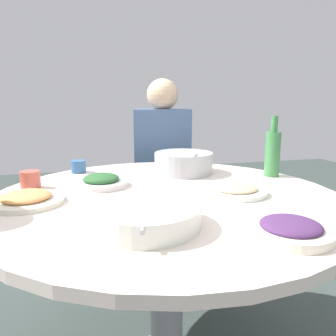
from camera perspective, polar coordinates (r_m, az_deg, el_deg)
name	(u,v)px	position (r m, az deg, el deg)	size (l,w,h in m)	color
round_dining_table	(166,224)	(1.21, -0.27, -9.85)	(1.25, 1.25, 0.73)	#99999E
rice_bowl	(184,162)	(1.50, 2.73, 1.00)	(0.27, 0.27, 0.11)	#B2B5BA
soup_bowl	(145,216)	(0.87, -4.02, -8.45)	(0.30, 0.32, 0.06)	silver
dish_greens	(101,181)	(1.30, -11.60, -2.29)	(0.20, 0.20, 0.05)	silver
dish_noodles	(235,190)	(1.20, 11.67, -3.74)	(0.23, 0.23, 0.04)	white
dish_eggplant	(290,229)	(0.87, 20.65, -9.97)	(0.21, 0.21, 0.04)	white
dish_shrimp	(26,199)	(1.16, -23.57, -4.97)	(0.24, 0.24, 0.04)	silver
green_bottle	(273,152)	(1.50, 17.84, 2.65)	(0.06, 0.06, 0.26)	#3E8347
tea_cup_near	(30,180)	(1.34, -22.95, -1.92)	(0.07, 0.07, 0.07)	#C45646
tea_cup_far	(78,167)	(1.57, -15.40, 0.25)	(0.07, 0.07, 0.06)	#346092
stool_for_diner_left	(163,232)	(2.18, -0.89, -11.17)	(0.34, 0.34, 0.43)	brown
diner_left	(163,152)	(2.03, -0.94, 2.87)	(0.39, 0.40, 0.76)	#2D333D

